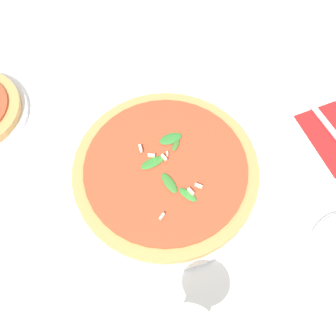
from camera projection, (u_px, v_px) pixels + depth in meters
ground_plane at (170, 194)px, 0.74m from camera, size 6.00×6.00×0.00m
pizza_arugula_main at (168, 171)px, 0.74m from camera, size 0.37×0.37×0.05m
napkin at (336, 138)px, 0.79m from camera, size 0.17×0.13×0.01m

